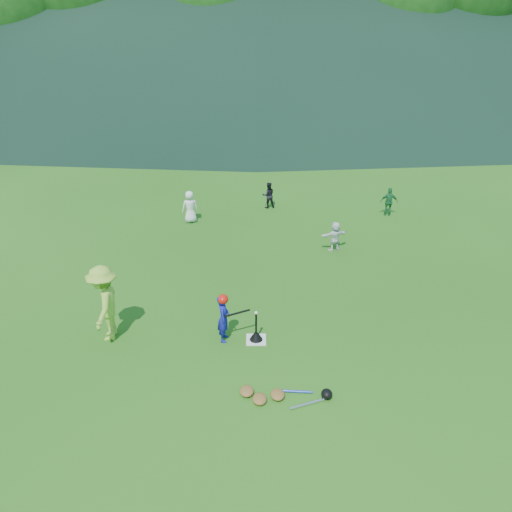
{
  "coord_description": "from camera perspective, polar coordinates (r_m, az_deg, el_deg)",
  "views": [
    {
      "loc": [
        -0.01,
        -9.32,
        6.77
      ],
      "look_at": [
        0.0,
        2.5,
        0.9
      ],
      "focal_mm": 35.0,
      "sensor_mm": 36.0,
      "label": 1
    }
  ],
  "objects": [
    {
      "name": "batting_tee",
      "position": [
        11.45,
        0.01,
        -9.06
      ],
      "size": [
        0.3,
        0.3,
        0.68
      ],
      "color": "black",
      "rests_on": "home_plate"
    },
    {
      "name": "ground",
      "position": [
        11.52,
        0.01,
        -9.58
      ],
      "size": [
        120.0,
        120.0,
        0.0
      ],
      "primitive_type": "plane",
      "color": "#1F5112",
      "rests_on": "ground"
    },
    {
      "name": "baseball",
      "position": [
        11.11,
        0.01,
        -6.5
      ],
      "size": [
        0.08,
        0.08,
        0.08
      ],
      "primitive_type": "sphere",
      "color": "white",
      "rests_on": "batting_tee"
    },
    {
      "name": "batter_gear",
      "position": [
        10.99,
        -3.67,
        -5.08
      ],
      "size": [
        0.71,
        0.29,
        0.51
      ],
      "color": "red",
      "rests_on": "ground"
    },
    {
      "name": "batter_child",
      "position": [
        11.24,
        -3.73,
        -7.1
      ],
      "size": [
        0.29,
        0.43,
        1.15
      ],
      "primitive_type": "imported",
      "rotation": [
        0.0,
        0.0,
        1.53
      ],
      "color": "#161A9D",
      "rests_on": "ground"
    },
    {
      "name": "outfield_fence",
      "position": [
        37.82,
        -0.04,
        17.17
      ],
      "size": [
        70.07,
        0.08,
        1.33
      ],
      "color": "gray",
      "rests_on": "ground"
    },
    {
      "name": "fielder_d",
      "position": [
        15.6,
        9.01,
        2.25
      ],
      "size": [
        0.92,
        0.57,
        0.95
      ],
      "primitive_type": "imported",
      "rotation": [
        0.0,
        0.0,
        3.5
      ],
      "color": "white",
      "rests_on": "ground"
    },
    {
      "name": "adult_coach",
      "position": [
        11.62,
        -16.9,
        -5.2
      ],
      "size": [
        0.71,
        1.19,
        1.81
      ],
      "primitive_type": "imported",
      "rotation": [
        0.0,
        0.0,
        -1.53
      ],
      "color": "#99C63A",
      "rests_on": "ground"
    },
    {
      "name": "home_plate",
      "position": [
        11.52,
        0.01,
        -9.54
      ],
      "size": [
        0.45,
        0.45,
        0.02
      ],
      "primitive_type": "cube",
      "color": "silver",
      "rests_on": "ground"
    },
    {
      "name": "fielder_c",
      "position": [
        18.73,
        14.96,
        6.0
      ],
      "size": [
        0.64,
        0.32,
        1.04
      ],
      "primitive_type": "imported",
      "rotation": [
        0.0,
        0.0,
        3.03
      ],
      "color": "#216E38",
      "rests_on": "ground"
    },
    {
      "name": "fielder_b",
      "position": [
        18.87,
        1.43,
        6.97
      ],
      "size": [
        0.55,
        0.47,
        0.99
      ],
      "primitive_type": "imported",
      "rotation": [
        0.0,
        0.0,
        3.35
      ],
      "color": "black",
      "rests_on": "ground"
    },
    {
      "name": "equipment_pile",
      "position": [
        10.03,
        2.5,
        -15.58
      ],
      "size": [
        1.8,
        0.64,
        0.19
      ],
      "color": "olive",
      "rests_on": "ground"
    },
    {
      "name": "fielder_a",
      "position": [
        17.65,
        -7.56,
        5.59
      ],
      "size": [
        0.63,
        0.51,
        1.13
      ],
      "primitive_type": "imported",
      "rotation": [
        0.0,
        0.0,
        3.44
      ],
      "color": "white",
      "rests_on": "ground"
    }
  ]
}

